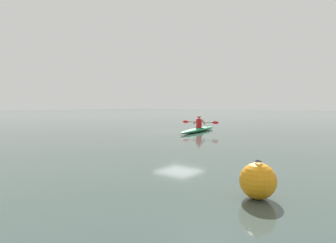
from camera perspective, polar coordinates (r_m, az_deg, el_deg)
name	(u,v)px	position (r m, az deg, el deg)	size (l,w,h in m)	color
ground_plane	(179,131)	(17.59, 2.25, -2.00)	(160.00, 160.00, 0.00)	#384742
kayak	(198,130)	(17.49, 6.09, -1.65)	(1.46, 4.99, 0.24)	#19723F
kayaker	(199,122)	(17.56, 6.23, -0.18)	(2.33, 0.60, 0.76)	red
mooring_buoy_channel_marker	(258,181)	(5.27, 17.52, -11.23)	(0.64, 0.64, 0.68)	orange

